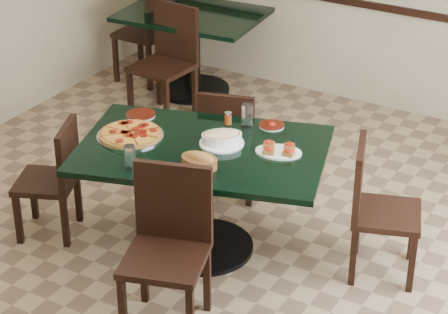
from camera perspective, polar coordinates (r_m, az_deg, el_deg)
The scene contains 20 objects.
floor at distance 5.75m, azimuth -1.28°, elevation -6.22°, with size 5.50×5.50×0.00m, color #88704E.
main_table at distance 5.49m, azimuth -1.40°, elevation -1.06°, with size 1.75×1.40×0.75m.
back_table at distance 7.87m, azimuth -2.07°, elevation 7.86°, with size 1.29×0.99×0.75m.
chair_far at distance 6.13m, azimuth 0.34°, elevation 1.22°, with size 0.49×0.49×0.84m.
chair_near at distance 4.91m, azimuth -3.62°, elevation -5.36°, with size 0.56×0.56×0.96m.
chair_right at distance 5.40m, azimuth 9.78°, elevation -2.98°, with size 0.52×0.52×0.88m.
chair_left at distance 5.83m, azimuth -10.93°, elevation -1.13°, with size 0.50×0.50×0.81m.
back_chair_near at distance 7.40m, azimuth -3.66°, elevation 6.66°, with size 0.48×0.48×0.96m.
back_chair_left at distance 8.10m, azimuth -4.77°, elevation 8.49°, with size 0.45×0.45×0.96m.
pepperoni_pizza at distance 5.56m, azimuth -6.14°, elevation 1.50°, with size 0.43×0.43×0.04m.
lasagna_casserole at distance 5.42m, azimuth -0.15°, elevation 1.28°, with size 0.30×0.29×0.09m.
bread_basket at distance 5.17m, azimuth -1.62°, elevation -0.23°, with size 0.23×0.16×0.10m.
bruschetta_platter at distance 5.33m, azimuth 3.58°, elevation 0.48°, with size 0.33×0.27×0.05m.
side_plate_near at distance 5.16m, azimuth -4.42°, elevation -0.77°, with size 0.17×0.17×0.02m.
side_plate_far_r at distance 5.67m, azimuth 3.14°, elevation 2.08°, with size 0.17×0.17×0.03m.
side_plate_far_l at distance 5.83m, azimuth -5.45°, elevation 2.76°, with size 0.20×0.20×0.02m.
napkin_setting at distance 5.13m, azimuth -3.85°, elevation -0.97°, with size 0.18×0.18×0.01m.
water_glass_a at distance 5.63m, azimuth 1.51°, elevation 2.71°, with size 0.07×0.07×0.16m, color white.
water_glass_b at distance 5.16m, azimuth -6.17°, elevation 0.00°, with size 0.07×0.07×0.15m, color white.
pepper_shaker at distance 5.68m, azimuth 0.27°, elevation 2.56°, with size 0.05×0.05×0.08m.
Camera 1 is at (2.54, -4.02, 3.24)m, focal length 70.00 mm.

